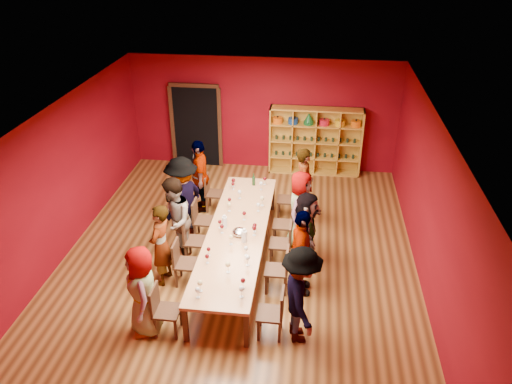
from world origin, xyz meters
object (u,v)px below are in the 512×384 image
Objects in this scene: chair_person_left_3 at (200,218)px; chair_person_right_0 at (275,311)px; chair_person_left_4 at (212,191)px; chair_person_left_1 at (182,260)px; tasting_table at (237,233)px; shelving_unit at (315,138)px; chair_person_left_2 at (192,238)px; chair_person_right_2 at (284,241)px; person_left_1 at (161,245)px; person_right_2 at (306,230)px; chair_person_right_1 at (281,268)px; person_left_4 at (200,176)px; chair_person_left_0 at (162,308)px; spittoon_bowl at (239,232)px; person_right_1 at (301,253)px; person_left_0 at (143,291)px; person_right_0 at (301,295)px; person_left_3 at (183,199)px; chair_person_right_4 at (290,197)px; person_right_4 at (304,184)px; wine_bottle at (254,181)px; person_left_2 at (174,220)px; person_right_3 at (300,209)px; chair_person_right_3 at (287,222)px.

chair_person_right_0 is at bearing -55.42° from chair_person_left_3.
chair_person_left_4 is (0.00, 1.20, 0.00)m from chair_person_left_3.
tasting_table is at bearing 38.30° from chair_person_left_1.
tasting_table is at bearing -107.92° from shelving_unit.
chair_person_left_1 is at bearing 148.09° from chair_person_right_0.
chair_person_left_2 and chair_person_right_2 have the same top height.
person_left_1 is at bearing 152.66° from chair_person_right_0.
person_right_2 is (2.23, 0.11, 0.30)m from chair_person_left_2.
chair_person_left_1 is at bearing -141.70° from tasting_table.
chair_person_right_1 is at bearing -21.85° from chair_person_left_2.
chair_person_left_3 is at bearing 173.74° from person_left_1.
chair_person_left_3 is at bearing 140.65° from chair_person_right_1.
chair_person_right_1 is (2.08, -2.69, -0.37)m from person_left_4.
spittoon_bowl is (0.98, 1.87, 0.32)m from chair_person_left_0.
person_right_1 reaches higher than chair_person_right_0.
chair_person_left_2 is at bearing 149.41° from person_left_0.
person_right_0 is (2.21, -2.64, 0.36)m from chair_person_left_3.
chair_person_left_0 is 2.03m from chair_person_left_2.
person_left_3 is at bearing 114.29° from chair_person_left_2.
chair_person_right_4 is 0.46m from person_right_4.
wine_bottle is (1.27, 3.92, 0.05)m from person_left_0.
person_left_2 is at bearing 173.33° from spittoon_bowl.
person_left_3 is at bearing 97.04° from chair_person_left_0.
person_right_0 reaches higher than person_right_4.
chair_person_left_0 is 3.22× the size of spittoon_bowl.
person_left_0 reaches higher than chair_person_left_2.
spittoon_bowl is at bearing 121.25° from person_left_1.
person_right_1 is at bearing 28.50° from person_left_4.
person_left_1 is at bearing 161.23° from person_left_0.
chair_person_right_0 is at bearing 70.24° from person_left_1.
chair_person_left_3 is at bearing 53.67° from person_right_1.
chair_person_left_2 is (0.29, 2.03, -0.31)m from person_left_0.
chair_person_left_2 is at bearing 123.97° from person_right_4.
tasting_table is at bearing 118.62° from spittoon_bowl.
chair_person_left_3 is 0.53× the size of person_right_1.
person_left_0 reaches higher than tasting_table.
chair_person_right_4 is (0.00, 3.76, 0.00)m from chair_person_right_0.
chair_person_right_4 is (-0.26, 1.06, -0.33)m from person_right_3.
person_left_1 is 2.37m from chair_person_right_2.
person_left_0 is at bearing -102.65° from chair_person_left_1.
shelving_unit reaches higher than wine_bottle.
chair_person_right_3 is (-0.39, 2.70, -0.36)m from person_right_0.
person_right_1 is at bearing -26.00° from spittoon_bowl.
chair_person_left_3 is 1.00× the size of chair_person_right_4.
person_right_0 is at bearing -90.86° from shelving_unit.
person_right_2 reaches higher than chair_person_right_1.
chair_person_right_3 is 1.41m from wine_bottle.
chair_person_right_2 is (1.82, -0.65, 0.00)m from chair_person_left_3.
chair_person_left_2 is 1.00× the size of chair_person_right_2.
wine_bottle is at bearing 130.92° from person_left_2.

